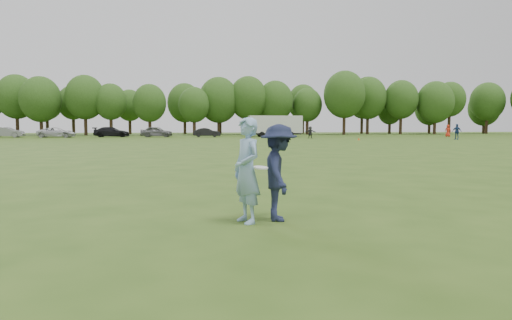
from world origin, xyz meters
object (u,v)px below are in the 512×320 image
at_px(player_far_b, 457,132).
at_px(car_b, 7,132).
at_px(car_d, 112,132).
at_px(car_e, 157,132).
at_px(thrower, 247,170).
at_px(field_cone, 359,139).
at_px(player_far_d, 310,132).
at_px(defender, 279,173).
at_px(car_f, 207,133).
at_px(cargo_trailer, 275,125).
at_px(car_c, 57,133).
at_px(player_far_c, 448,131).

bearing_deg(player_far_b, car_b, -144.57).
relative_size(car_b, car_d, 0.88).
bearing_deg(car_b, car_e, -92.52).
xyz_separation_m(thrower, car_b, (-27.61, 60.81, -0.24)).
bearing_deg(car_e, field_cone, -116.10).
distance_m(player_far_d, car_b, 43.06).
bearing_deg(defender, car_f, 4.45).
relative_size(defender, cargo_trailer, 0.21).
height_order(car_c, cargo_trailer, cargo_trailer).
height_order(player_far_c, car_f, player_far_c).
bearing_deg(car_f, thrower, -179.79).
xyz_separation_m(player_far_c, player_far_d, (-22.54, -4.69, -0.11)).
xyz_separation_m(car_f, cargo_trailer, (10.33, -0.15, 1.11)).
height_order(player_far_c, player_far_d, player_far_c).
xyz_separation_m(player_far_c, field_cone, (-18.56, -12.27, -0.78)).
relative_size(car_e, field_cone, 15.49).
bearing_deg(player_far_c, thrower, 96.40).
distance_m(car_f, cargo_trailer, 10.39).
xyz_separation_m(thrower, car_d, (-13.26, 61.55, -0.24)).
xyz_separation_m(defender, field_cone, (17.76, 43.67, -0.78)).
distance_m(player_far_d, cargo_trailer, 9.30).
bearing_deg(car_f, car_d, 85.38).
height_order(player_far_c, car_c, player_far_c).
bearing_deg(car_e, player_far_b, -105.32).
height_order(thrower, field_cone, thrower).
bearing_deg(car_b, car_f, -93.23).
bearing_deg(player_far_d, field_cone, -58.69).
height_order(defender, player_far_b, player_far_b).
height_order(car_c, car_e, car_e).
relative_size(car_f, field_cone, 13.50).
bearing_deg(car_f, player_far_c, -95.52).
relative_size(player_far_c, car_f, 0.46).
height_order(thrower, car_e, thrower).
distance_m(car_c, car_d, 7.47).
distance_m(player_far_d, car_c, 35.98).
distance_m(car_d, field_cone, 36.29).
height_order(car_d, car_e, car_e).
relative_size(car_c, car_f, 1.27).
xyz_separation_m(thrower, car_c, (-20.55, 59.92, -0.27)).
height_order(defender, player_far_c, same).
relative_size(player_far_b, field_cone, 6.44).
bearing_deg(player_far_b, car_c, -145.67).
height_order(player_far_c, car_b, player_far_c).
bearing_deg(player_far_b, car_e, -152.14).
distance_m(player_far_c, car_e, 43.80).
distance_m(defender, cargo_trailer, 60.81).
bearing_deg(car_c, car_e, -88.82).
bearing_deg(defender, player_far_d, -10.44).
distance_m(player_far_c, field_cone, 22.26).
distance_m(player_far_d, car_e, 22.96).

